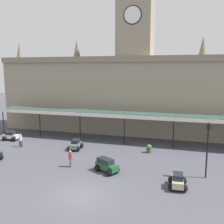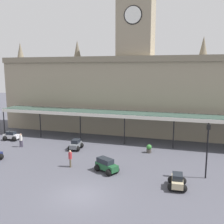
% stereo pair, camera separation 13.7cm
% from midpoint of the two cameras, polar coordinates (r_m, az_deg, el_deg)
% --- Properties ---
extents(ground_plane, '(140.00, 140.00, 0.00)m').
position_cam_midpoint_polar(ground_plane, '(20.33, -7.15, -17.98)').
color(ground_plane, '#494953').
extents(station_building, '(40.67, 6.25, 20.69)m').
position_cam_midpoint_polar(station_building, '(37.91, 5.03, 5.03)').
color(station_building, gray).
rests_on(station_building, ground).
extents(entrance_canopy, '(36.20, 3.26, 3.83)m').
position_cam_midpoint_polar(entrance_canopy, '(33.06, 3.17, -0.40)').
color(entrance_canopy, '#38564C').
rests_on(entrance_canopy, ground).
extents(car_beige_sedan, '(1.60, 2.10, 1.19)m').
position_cam_midpoint_polar(car_beige_sedan, '(21.76, 14.24, -14.82)').
color(car_beige_sedan, tan).
rests_on(car_beige_sedan, ground).
extents(car_grey_sedan, '(1.64, 2.12, 1.19)m').
position_cam_midpoint_polar(car_grey_sedan, '(30.73, -8.24, -7.35)').
color(car_grey_sedan, slate).
rests_on(car_grey_sedan, ground).
extents(car_green_estate, '(2.43, 2.19, 1.27)m').
position_cam_midpoint_polar(car_green_estate, '(24.05, -1.38, -11.95)').
color(car_green_estate, '#1E512D').
rests_on(car_green_estate, ground).
extents(car_white_sedan, '(2.10, 1.60, 1.19)m').
position_cam_midpoint_polar(car_white_sedan, '(36.83, -21.70, -5.10)').
color(car_white_sedan, silver).
rests_on(car_white_sedan, ground).
extents(pedestrian_crossing_forecourt, '(0.34, 0.37, 1.67)m').
position_cam_midpoint_polar(pedestrian_crossing_forecourt, '(25.39, -9.43, -10.07)').
color(pedestrian_crossing_forecourt, brown).
rests_on(pedestrian_crossing_forecourt, ground).
extents(pedestrian_beside_cars, '(0.38, 0.34, 1.67)m').
position_cam_midpoint_polar(pedestrian_beside_cars, '(33.10, -19.82, -5.87)').
color(pedestrian_beside_cars, '#3F384C').
rests_on(pedestrian_beside_cars, ground).
extents(victorian_lamppost, '(0.30, 0.30, 4.92)m').
position_cam_midpoint_polar(victorian_lamppost, '(23.42, 20.38, -6.72)').
color(victorian_lamppost, black).
rests_on(victorian_lamppost, ground).
extents(planter_forecourt_centre, '(0.60, 0.60, 0.96)m').
position_cam_midpoint_polar(planter_forecourt_centre, '(29.58, 8.09, -8.05)').
color(planter_forecourt_centre, '#47423D').
rests_on(planter_forecourt_centre, ground).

